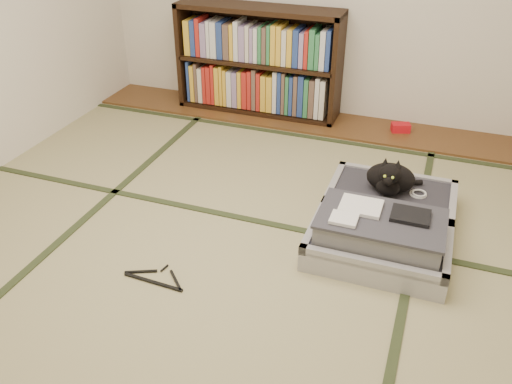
% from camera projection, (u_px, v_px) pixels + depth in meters
% --- Properties ---
extents(floor, '(4.50, 4.50, 0.00)m').
position_uv_depth(floor, '(227.00, 257.00, 3.11)').
color(floor, tan).
rests_on(floor, ground).
extents(wood_strip, '(4.00, 0.50, 0.02)m').
position_uv_depth(wood_strip, '(315.00, 122.00, 4.71)').
color(wood_strip, brown).
rests_on(wood_strip, ground).
extents(red_item, '(0.17, 0.13, 0.07)m').
position_uv_depth(red_item, '(401.00, 128.00, 4.50)').
color(red_item, red).
rests_on(red_item, wood_strip).
extents(tatami_borders, '(4.00, 4.50, 0.01)m').
position_uv_depth(tatami_borders, '(256.00, 212.00, 3.50)').
color(tatami_borders, '#2D381E').
rests_on(tatami_borders, ground).
extents(bookcase, '(1.43, 0.33, 0.92)m').
position_uv_depth(bookcase, '(258.00, 63.00, 4.69)').
color(bookcase, black).
rests_on(bookcase, wood_strip).
extents(suitcase, '(0.78, 1.05, 0.31)m').
position_uv_depth(suitcase, '(384.00, 223.00, 3.21)').
color(suitcase, '#9D9DA2').
rests_on(suitcase, floor).
extents(cat, '(0.35, 0.35, 0.28)m').
position_uv_depth(cat, '(391.00, 178.00, 3.38)').
color(cat, black).
rests_on(cat, suitcase).
extents(cable_coil, '(0.11, 0.11, 0.03)m').
position_uv_depth(cable_coil, '(418.00, 194.00, 3.40)').
color(cable_coil, white).
rests_on(cable_coil, suitcase).
extents(hanger, '(0.37, 0.17, 0.01)m').
position_uv_depth(hanger, '(156.00, 279.00, 2.94)').
color(hanger, black).
rests_on(hanger, floor).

